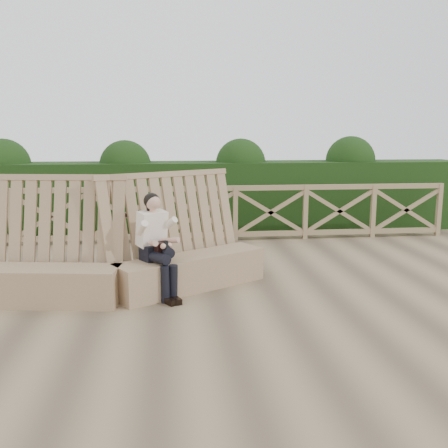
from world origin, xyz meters
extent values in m
plane|color=brown|center=(0.00, 0.00, 0.00)|extent=(60.00, 60.00, 0.00)
cube|color=#89734E|center=(-2.33, 0.05, 0.23)|extent=(2.22, 0.82, 0.47)
cube|color=#89734E|center=(-2.29, 0.32, 0.81)|extent=(2.22, 0.77, 1.58)
cube|color=#89734E|center=(-0.32, 0.45, 0.23)|extent=(2.12, 1.54, 0.47)
cube|color=#89734E|center=(-0.46, 0.68, 0.81)|extent=(2.10, 1.50, 1.58)
cube|color=black|center=(-0.81, 0.26, 0.57)|extent=(0.41, 0.38, 0.20)
cube|color=#F1DEC6|center=(-0.84, 0.30, 0.88)|extent=(0.45, 0.42, 0.48)
sphere|color=tan|center=(-0.81, 0.26, 1.23)|extent=(0.27, 0.27, 0.19)
sphere|color=black|center=(-0.83, 0.29, 1.25)|extent=(0.29, 0.29, 0.21)
cylinder|color=black|center=(-0.78, 0.05, 0.55)|extent=(0.34, 0.43, 0.14)
cylinder|color=black|center=(-0.66, 0.15, 0.61)|extent=(0.35, 0.43, 0.15)
cylinder|color=black|center=(-0.67, -0.12, 0.23)|extent=(0.15, 0.15, 0.47)
cylinder|color=black|center=(-0.57, -0.08, 0.23)|extent=(0.15, 0.15, 0.47)
cube|color=black|center=(-0.63, -0.19, 0.04)|extent=(0.19, 0.23, 0.07)
cube|color=black|center=(-0.54, -0.16, 0.04)|extent=(0.19, 0.23, 0.07)
cube|color=black|center=(-0.71, 0.13, 0.66)|extent=(0.22, 0.20, 0.13)
cube|color=black|center=(-0.64, 0.00, 0.71)|extent=(0.10, 0.10, 0.11)
cube|color=#907254|center=(0.00, 3.50, 1.05)|extent=(10.10, 0.07, 0.10)
cube|color=#907254|center=(0.00, 3.50, 0.12)|extent=(10.10, 0.07, 0.10)
cube|color=black|center=(0.00, 4.70, 0.75)|extent=(12.00, 1.20, 1.50)
camera|label=1|loc=(-0.63, -6.20, 2.10)|focal=40.00mm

